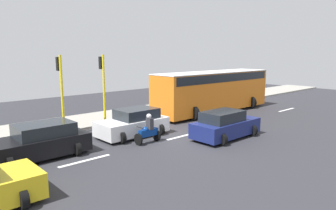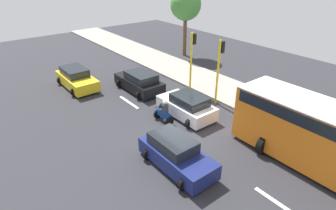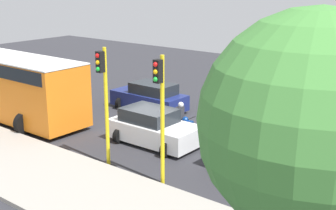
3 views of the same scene
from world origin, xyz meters
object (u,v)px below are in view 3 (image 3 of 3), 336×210
(traffic_light_midblock, at_px, (161,103))
(street_tree_south, at_px, (313,128))
(city_bus, at_px, (0,80))
(car_black, at_px, (268,155))
(car_dark_blue, at_px, (150,97))
(car_white, at_px, (154,128))
(traffic_light_corner, at_px, (104,90))
(motorcycle, at_px, (182,121))

(traffic_light_midblock, height_order, street_tree_south, street_tree_south)
(city_bus, bearing_deg, car_black, 97.11)
(car_dark_blue, xyz_separation_m, car_white, (3.74, 3.43, 0.00))
(car_dark_blue, relative_size, traffic_light_corner, 0.92)
(car_dark_blue, height_order, car_black, same)
(street_tree_south, bearing_deg, car_dark_blue, -132.45)
(traffic_light_corner, xyz_separation_m, traffic_light_midblock, (0.00, 2.67, 0.00))
(car_black, distance_m, city_bus, 14.36)
(car_black, height_order, car_white, same)
(motorcycle, distance_m, street_tree_south, 14.76)
(traffic_light_corner, bearing_deg, street_tree_south, 60.32)
(motorcycle, xyz_separation_m, traffic_light_corner, (4.56, -0.16, 2.29))
(motorcycle, distance_m, traffic_light_midblock, 5.69)
(car_white, bearing_deg, car_dark_blue, -137.50)
(car_white, relative_size, motorcycle, 2.58)
(car_dark_blue, bearing_deg, car_black, 67.74)
(car_dark_blue, height_order, traffic_light_midblock, traffic_light_midblock)
(car_black, distance_m, traffic_light_midblock, 4.54)
(motorcycle, bearing_deg, city_bus, -70.62)
(car_black, height_order, traffic_light_corner, traffic_light_corner)
(city_bus, bearing_deg, traffic_light_midblock, 83.59)
(city_bus, distance_m, traffic_light_midblock, 11.85)
(car_white, relative_size, city_bus, 0.36)
(car_black, distance_m, motorcycle, 5.20)
(city_bus, distance_m, street_tree_south, 20.42)
(car_dark_blue, distance_m, traffic_light_midblock, 9.37)
(car_dark_blue, height_order, car_white, same)
(car_white, height_order, traffic_light_corner, traffic_light_corner)
(car_white, xyz_separation_m, traffic_light_midblock, (2.91, 2.79, 2.22))
(street_tree_south, bearing_deg, city_bus, -110.15)
(street_tree_south, bearing_deg, car_black, -151.51)
(car_dark_blue, height_order, street_tree_south, street_tree_south)
(car_dark_blue, relative_size, motorcycle, 2.70)
(car_black, xyz_separation_m, motorcycle, (-1.47, -4.99, -0.07))
(motorcycle, relative_size, street_tree_south, 0.23)
(street_tree_south, bearing_deg, car_white, -130.50)
(traffic_light_corner, relative_size, street_tree_south, 0.68)
(car_white, bearing_deg, car_black, 92.00)
(car_white, bearing_deg, traffic_light_corner, 2.30)
(city_bus, xyz_separation_m, street_tree_south, (6.95, 18.94, 3.20))
(car_black, bearing_deg, street_tree_south, 28.49)
(traffic_light_corner, bearing_deg, traffic_light_midblock, 90.00)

